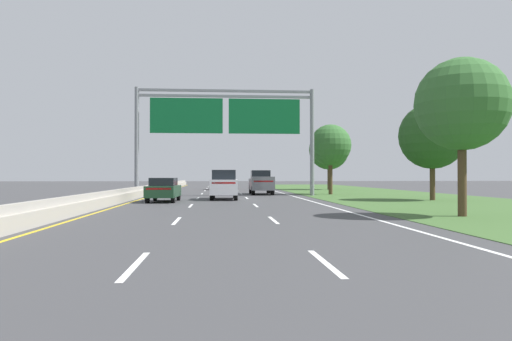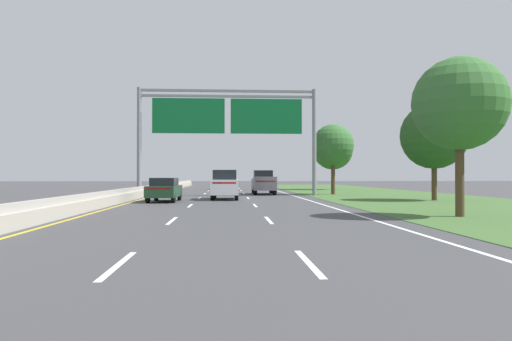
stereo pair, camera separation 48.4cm
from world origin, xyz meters
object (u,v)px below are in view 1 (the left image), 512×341
(roadside_tree_mid, at_px, (432,136))
(roadside_tree_distant, at_px, (329,150))
(roadside_tree_near, at_px, (462,105))
(overhead_sign_gantry, at_px, (226,120))
(car_white_centre_lane_suv, at_px, (224,184))
(car_darkgreen_left_lane_sedan, at_px, (164,189))
(car_red_centre_lane_sedan, at_px, (219,183))
(pickup_truck_grey, at_px, (261,183))
(roadside_tree_far, at_px, (330,145))

(roadside_tree_mid, relative_size, roadside_tree_distant, 0.93)
(roadside_tree_near, bearing_deg, overhead_sign_gantry, 114.91)
(car_white_centre_lane_suv, xyz_separation_m, roadside_tree_mid, (14.36, -2.51, 3.36))
(car_darkgreen_left_lane_sedan, relative_size, roadside_tree_mid, 0.66)
(car_red_centre_lane_sedan, distance_m, roadside_tree_mid, 30.29)
(pickup_truck_grey, bearing_deg, roadside_tree_mid, -136.53)
(pickup_truck_grey, relative_size, roadside_tree_near, 0.81)
(pickup_truck_grey, relative_size, roadside_tree_distant, 0.75)
(roadside_tree_distant, bearing_deg, roadside_tree_far, -102.60)
(car_white_centre_lane_suv, distance_m, roadside_tree_mid, 14.96)
(roadside_tree_far, xyz_separation_m, roadside_tree_distant, (3.18, 14.24, 0.36))
(overhead_sign_gantry, bearing_deg, pickup_truck_grey, 47.81)
(car_darkgreen_left_lane_sedan, relative_size, roadside_tree_far, 0.70)
(pickup_truck_grey, distance_m, car_darkgreen_left_lane_sedan, 14.05)
(pickup_truck_grey, xyz_separation_m, roadside_tree_far, (6.21, -1.15, 3.38))
(car_white_centre_lane_suv, xyz_separation_m, roadside_tree_distant, (12.89, 22.28, 3.72))
(overhead_sign_gantry, height_order, car_darkgreen_left_lane_sedan, overhead_sign_gantry)
(car_white_centre_lane_suv, height_order, roadside_tree_near, roadside_tree_near)
(roadside_tree_mid, height_order, roadside_tree_far, roadside_tree_mid)
(overhead_sign_gantry, height_order, roadside_tree_near, overhead_sign_gantry)
(roadside_tree_near, height_order, roadside_tree_far, roadside_tree_near)
(car_white_centre_lane_suv, xyz_separation_m, car_red_centre_lane_sedan, (-0.31, 23.73, -0.28))
(overhead_sign_gantry, bearing_deg, roadside_tree_mid, -29.65)
(overhead_sign_gantry, distance_m, roadside_tree_near, 22.89)
(car_white_centre_lane_suv, height_order, roadside_tree_distant, roadside_tree_distant)
(roadside_tree_near, height_order, roadside_tree_distant, roadside_tree_distant)
(roadside_tree_near, bearing_deg, roadside_tree_far, 90.27)
(roadside_tree_mid, height_order, roadside_tree_distant, roadside_tree_distant)
(car_darkgreen_left_lane_sedan, height_order, roadside_tree_mid, roadside_tree_mid)
(car_red_centre_lane_sedan, distance_m, roadside_tree_far, 18.98)
(overhead_sign_gantry, bearing_deg, roadside_tree_far, 14.65)
(pickup_truck_grey, height_order, roadside_tree_near, roadside_tree_near)
(car_red_centre_lane_sedan, height_order, roadside_tree_near, roadside_tree_near)
(car_red_centre_lane_sedan, relative_size, roadside_tree_mid, 0.65)
(car_white_centre_lane_suv, bearing_deg, roadside_tree_distant, -29.12)
(overhead_sign_gantry, xyz_separation_m, car_white_centre_lane_suv, (-0.20, -5.55, -5.30))
(car_red_centre_lane_sedan, xyz_separation_m, roadside_tree_distant, (13.20, -1.46, 4.00))
(roadside_tree_mid, bearing_deg, car_darkgreen_left_lane_sedan, -179.39)
(pickup_truck_grey, height_order, roadside_tree_far, roadside_tree_far)
(car_red_centre_lane_sedan, height_order, roadside_tree_mid, roadside_tree_mid)
(overhead_sign_gantry, distance_m, car_darkgreen_left_lane_sedan, 10.81)
(car_darkgreen_left_lane_sedan, distance_m, roadside_tree_far, 17.77)
(overhead_sign_gantry, bearing_deg, roadside_tree_distant, 52.82)
(roadside_tree_far, bearing_deg, roadside_tree_near, -89.73)
(overhead_sign_gantry, distance_m, roadside_tree_distant, 21.06)
(car_white_centre_lane_suv, relative_size, roadside_tree_mid, 0.70)
(car_white_centre_lane_suv, bearing_deg, pickup_truck_grey, -19.90)
(overhead_sign_gantry, height_order, pickup_truck_grey, overhead_sign_gantry)
(roadside_tree_far, bearing_deg, roadside_tree_distant, 77.40)
(roadside_tree_mid, xyz_separation_m, roadside_tree_far, (-4.66, 10.55, 0.00))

